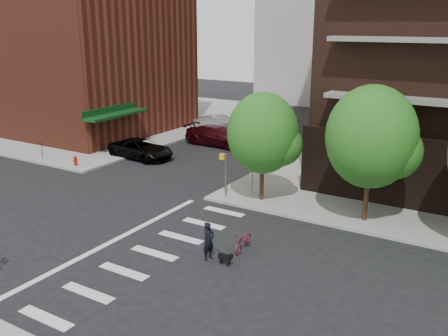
# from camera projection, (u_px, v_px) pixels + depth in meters

# --- Properties ---
(ground) EXTENTS (120.00, 120.00, 0.00)m
(ground) POSITION_uv_depth(u_px,v_px,m) (106.00, 239.00, 23.93)
(ground) COLOR black
(ground) RESTS_ON ground
(sidewalk_nw) EXTENTS (31.00, 33.00, 0.15)m
(sidewalk_nw) POSITION_uv_depth(u_px,v_px,m) (95.00, 115.00, 55.41)
(sidewalk_nw) COLOR gray
(sidewalk_nw) RESTS_ON ground
(crosswalk) EXTENTS (3.85, 13.00, 0.01)m
(crosswalk) POSITION_uv_depth(u_px,v_px,m) (141.00, 249.00, 22.82)
(crosswalk) COLOR silver
(crosswalk) RESTS_ON ground
(midrise_nw) EXTENTS (21.40, 15.50, 20.00)m
(midrise_nw) POSITION_uv_depth(u_px,v_px,m) (64.00, 20.00, 46.81)
(midrise_nw) COLOR maroon
(midrise_nw) RESTS_ON sidewalk_nw
(tree_a) EXTENTS (4.00, 4.00, 5.90)m
(tree_a) POSITION_uv_depth(u_px,v_px,m) (263.00, 133.00, 27.74)
(tree_a) COLOR #301E11
(tree_a) RESTS_ON sidewalk_ne
(tree_b) EXTENTS (4.50, 4.50, 6.65)m
(tree_b) POSITION_uv_depth(u_px,v_px,m) (371.00, 137.00, 24.59)
(tree_b) COLOR #301E11
(tree_b) RESTS_ON sidewalk_ne
(pedestrian_signal) EXTENTS (2.18, 0.67, 2.60)m
(pedestrian_signal) POSITION_uv_depth(u_px,v_px,m) (231.00, 169.00, 28.73)
(pedestrian_signal) COLOR slate
(pedestrian_signal) RESTS_ON sidewalk_ne
(fire_hydrant) EXTENTS (0.24, 0.24, 0.73)m
(fire_hydrant) POSITION_uv_depth(u_px,v_px,m) (75.00, 160.00, 35.42)
(fire_hydrant) COLOR #A50C0C
(fire_hydrant) RESTS_ON sidewalk_nw
(parking_meter) EXTENTS (0.10, 0.08, 1.32)m
(parking_meter) POSITION_uv_depth(u_px,v_px,m) (42.00, 148.00, 37.06)
(parking_meter) COLOR black
(parking_meter) RESTS_ON sidewalk_nw
(parked_car_black) EXTENTS (2.77, 5.41, 1.46)m
(parked_car_black) POSITION_uv_depth(u_px,v_px,m) (141.00, 149.00, 37.83)
(parked_car_black) COLOR black
(parked_car_black) RESTS_ON ground
(parked_car_maroon) EXTENTS (2.49, 5.74, 1.64)m
(parked_car_maroon) POSITION_uv_depth(u_px,v_px,m) (217.00, 136.00, 41.77)
(parked_car_maroon) COLOR #420A12
(parked_car_maroon) RESTS_ON ground
(parked_car_silver) EXTENTS (2.02, 4.93, 1.59)m
(parked_car_silver) POSITION_uv_depth(u_px,v_px,m) (219.00, 123.00, 46.99)
(parked_car_silver) COLOR #ADAEB4
(parked_car_silver) RESTS_ON ground
(scooter) EXTENTS (0.77, 1.76, 0.90)m
(scooter) POSITION_uv_depth(u_px,v_px,m) (243.00, 241.00, 22.65)
(scooter) COLOR maroon
(scooter) RESTS_ON ground
(dog_walker) EXTENTS (0.68, 0.50, 1.72)m
(dog_walker) POSITION_uv_depth(u_px,v_px,m) (209.00, 241.00, 21.65)
(dog_walker) COLOR black
(dog_walker) RESTS_ON ground
(dog) EXTENTS (0.70, 0.22, 0.59)m
(dog) POSITION_uv_depth(u_px,v_px,m) (226.00, 257.00, 21.25)
(dog) COLOR black
(dog) RESTS_ON ground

